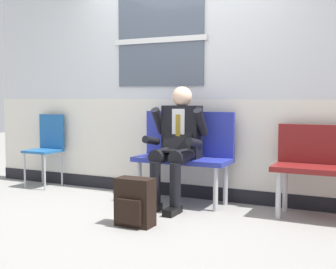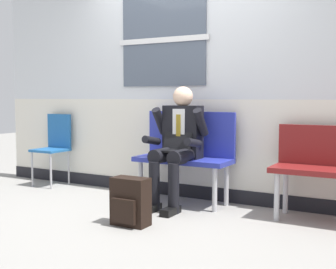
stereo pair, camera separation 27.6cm
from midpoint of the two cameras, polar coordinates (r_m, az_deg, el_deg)
ground_plane at (r=4.62m, az=-3.28°, el=-9.41°), size 18.00×18.00×0.00m
station_wall at (r=5.12m, az=0.48°, el=9.68°), size 5.40×0.16×3.16m
bench_with_person at (r=4.83m, az=0.52°, el=-2.05°), size 1.03×0.42×0.97m
person_seated at (r=4.64m, az=-0.57°, el=-1.02°), size 0.57×0.70×1.24m
backpack at (r=4.01m, az=-6.23°, el=-8.57°), size 0.33×0.22×0.42m
folding_chair at (r=5.96m, az=-16.29°, el=-1.07°), size 0.38×0.38×0.91m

